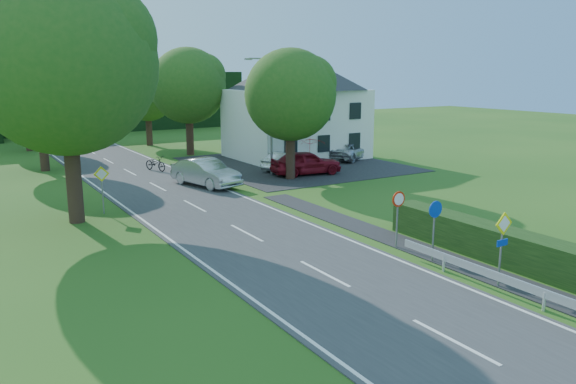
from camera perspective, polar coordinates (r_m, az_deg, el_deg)
road at (r=26.79m, az=-6.22°, el=-3.17°), size 7.00×80.00×0.04m
parking_pad at (r=43.62m, az=0.69°, el=2.86°), size 14.00×16.00×0.04m
line_edge_left at (r=25.63m, az=-12.82°, el=-4.06°), size 0.12×80.00×0.01m
line_edge_right at (r=28.27m, az=-0.26°, el=-2.22°), size 0.12×80.00×0.01m
line_centre at (r=26.78m, az=-6.23°, el=-3.11°), size 0.12×80.00×0.01m
tree_main at (r=27.88m, az=-21.52°, el=8.76°), size 9.40×9.40×11.64m
tree_left_far at (r=43.90m, az=-23.88°, el=7.51°), size 7.00×7.00×8.58m
tree_right_far at (r=48.90m, az=-10.07°, el=9.02°), size 7.40×7.40×9.09m
tree_left_back at (r=55.87m, az=-25.10°, el=7.92°), size 6.60×6.60×8.07m
tree_right_back at (r=56.13m, az=-14.05°, el=8.45°), size 6.20×6.20×7.56m
tree_right_mid at (r=37.05m, az=0.25°, el=7.86°), size 7.00×7.00×8.58m
treeline_right at (r=72.04m, az=-16.44°, el=8.84°), size 30.00×5.00×7.00m
house_white at (r=46.72m, az=0.82°, el=8.90°), size 10.60×8.40×8.60m
streetlight at (r=38.53m, az=-1.89°, el=8.28°), size 2.03×0.18×8.00m
sign_priority_right at (r=19.76m, az=20.97°, el=-4.14°), size 0.78×0.09×2.59m
sign_roundabout at (r=21.66m, az=14.68°, el=-2.67°), size 0.64×0.08×2.37m
sign_speed_limit at (r=23.01m, az=11.13°, el=-1.39°), size 0.64×0.11×2.37m
sign_priority_left at (r=29.60m, az=-18.40°, el=1.12°), size 0.78×0.09×2.44m
moving_car at (r=35.43m, az=-8.35°, el=1.98°), size 3.05×5.41×1.69m
motorcycle at (r=41.65m, az=-13.31°, el=2.88°), size 1.43×2.19×1.09m
parked_car_red at (r=38.96m, az=1.84°, el=3.02°), size 5.16×2.69×1.68m
parked_car_silver_a at (r=40.76m, az=-0.25°, el=3.18°), size 4.25×2.71×1.32m
parked_car_silver_b at (r=46.02m, az=6.18°, el=4.17°), size 5.43×4.45×1.38m
parasol at (r=42.69m, az=2.28°, el=4.11°), size 2.54×2.58×2.12m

